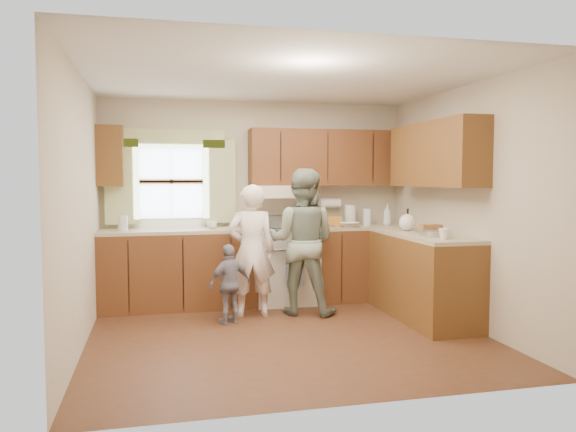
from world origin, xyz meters
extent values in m
plane|color=#482916|center=(0.00, 0.00, 0.00)|extent=(3.80, 3.80, 0.00)
plane|color=white|center=(0.00, 0.00, 2.50)|extent=(3.80, 3.80, 0.00)
plane|color=#C2B49C|center=(0.00, 1.75, 1.25)|extent=(3.80, 0.00, 3.80)
plane|color=#C2B49C|center=(0.00, -1.75, 1.25)|extent=(3.80, 0.00, 3.80)
plane|color=#C2B49C|center=(-1.90, 0.00, 1.25)|extent=(0.00, 3.50, 3.50)
plane|color=#C2B49C|center=(1.90, 0.00, 1.25)|extent=(0.00, 3.50, 3.50)
cube|color=#46230F|center=(-0.99, 1.45, 0.45)|extent=(1.82, 0.60, 0.90)
cube|color=#46230F|center=(1.29, 1.45, 0.45)|extent=(1.22, 0.60, 0.90)
cube|color=#3F250E|center=(1.60, 0.32, 0.45)|extent=(0.60, 1.65, 0.90)
cube|color=tan|center=(-0.99, 1.45, 0.92)|extent=(1.82, 0.60, 0.04)
cube|color=tan|center=(1.29, 1.45, 0.92)|extent=(1.22, 0.60, 0.04)
cube|color=tan|center=(1.60, 0.32, 0.92)|extent=(0.60, 1.65, 0.04)
cube|color=#46230F|center=(0.90, 1.58, 1.80)|extent=(2.00, 0.33, 0.70)
cube|color=#3F250E|center=(-1.75, 1.58, 1.80)|extent=(0.30, 0.33, 0.70)
cube|color=#3F250E|center=(1.73, 0.32, 1.80)|extent=(0.33, 1.65, 0.70)
cube|color=beige|center=(0.30, 1.52, 1.38)|extent=(0.76, 0.45, 0.15)
cube|color=silver|center=(-1.05, 1.73, 1.50)|extent=(0.90, 0.03, 0.90)
cube|color=#FDFF4B|center=(-1.63, 1.68, 1.50)|extent=(0.40, 0.05, 1.02)
cube|color=#FDFF4B|center=(-0.47, 1.68, 1.50)|extent=(0.40, 0.05, 1.02)
cube|color=#FDFF4B|center=(-1.05, 1.68, 2.02)|extent=(1.30, 0.05, 0.22)
cylinder|color=white|center=(0.95, 1.65, 1.22)|extent=(0.27, 0.12, 0.12)
imported|color=silver|center=(-0.59, 1.41, 0.99)|extent=(0.15, 0.15, 0.09)
imported|color=silver|center=(1.64, 1.39, 1.08)|extent=(0.11, 0.11, 0.27)
imported|color=silver|center=(1.08, 1.25, 0.97)|extent=(0.24, 0.24, 0.06)
imported|color=silver|center=(1.55, -0.23, 0.99)|extent=(0.13, 0.13, 0.11)
cylinder|color=silver|center=(-1.61, 1.38, 1.03)|extent=(0.11, 0.11, 0.18)
cube|color=olive|center=(0.78, 1.38, 0.95)|extent=(0.27, 0.20, 0.02)
cube|color=orange|center=(0.93, 1.49, 1.00)|extent=(0.22, 0.15, 0.12)
cylinder|color=silver|center=(1.19, 1.52, 1.07)|extent=(0.15, 0.15, 0.26)
cylinder|color=silver|center=(1.40, 1.47, 1.04)|extent=(0.11, 0.11, 0.21)
sphere|color=silver|center=(1.56, 0.63, 1.04)|extent=(0.20, 0.20, 0.20)
cube|color=olive|center=(1.63, 0.22, 0.99)|extent=(0.23, 0.13, 0.11)
cube|color=silver|center=(1.56, -0.01, 0.97)|extent=(0.28, 0.19, 0.06)
cube|color=silver|center=(0.30, 1.43, 0.45)|extent=(0.76, 0.64, 0.90)
cube|color=#B7B7BC|center=(0.30, 1.69, 0.99)|extent=(0.76, 0.10, 0.16)
cylinder|color=#B7B7BC|center=(0.30, 1.11, 0.70)|extent=(0.68, 0.03, 0.03)
cube|color=teal|center=(0.35, 1.09, 0.48)|extent=(0.22, 0.02, 0.42)
cylinder|color=black|center=(0.12, 1.55, 0.91)|extent=(0.18, 0.18, 0.01)
cylinder|color=black|center=(0.48, 1.55, 0.91)|extent=(0.18, 0.18, 0.01)
cylinder|color=black|center=(0.12, 1.30, 0.91)|extent=(0.18, 0.18, 0.01)
cylinder|color=black|center=(0.48, 1.30, 0.91)|extent=(0.18, 0.18, 0.01)
imported|color=white|center=(-0.21, 0.85, 0.74)|extent=(0.55, 0.38, 1.47)
imported|color=#294734|center=(0.37, 0.85, 0.83)|extent=(1.00, 0.91, 1.65)
imported|color=gray|center=(-0.49, 0.59, 0.42)|extent=(0.54, 0.39, 0.85)
camera|label=1|loc=(-1.24, -5.27, 1.56)|focal=35.00mm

